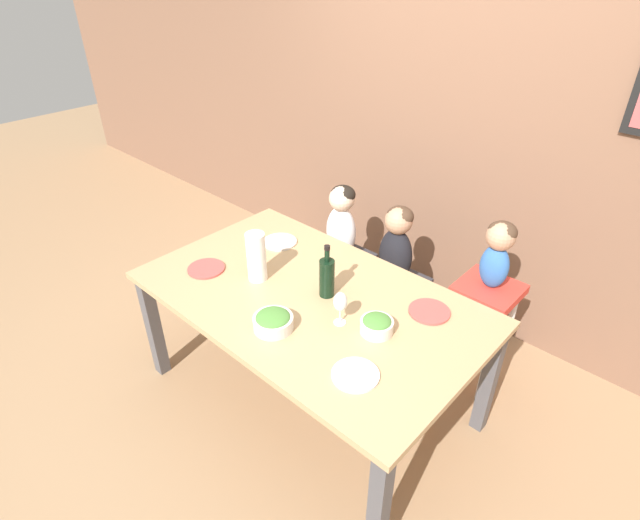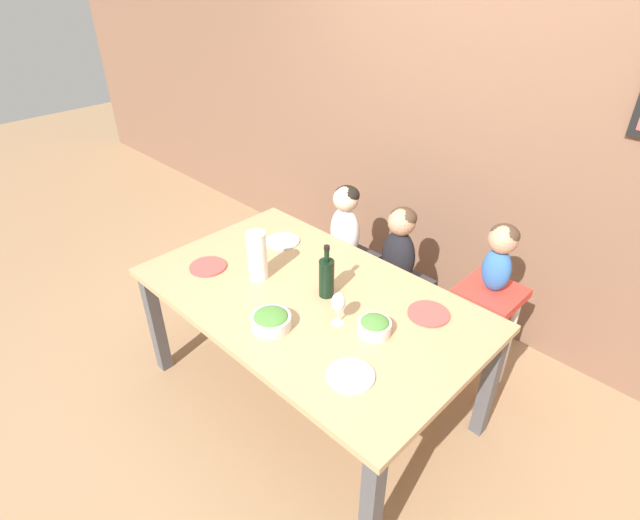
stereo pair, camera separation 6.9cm
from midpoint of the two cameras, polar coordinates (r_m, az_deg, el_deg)
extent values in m
plane|color=#9E7A56|center=(3.08, -0.42, -15.22)|extent=(14.00, 14.00, 0.00)
cube|color=brown|center=(3.30, 16.86, 14.89)|extent=(10.00, 0.06, 2.70)
cube|color=tan|center=(2.59, -0.48, -4.38)|extent=(1.79, 1.07, 0.03)
cube|color=#4C4C51|center=(3.16, -17.64, -6.88)|extent=(0.07, 0.07, 0.71)
cube|color=#4C4C51|center=(2.25, 6.83, -26.55)|extent=(0.07, 0.07, 0.71)
cube|color=#4C4C51|center=(3.57, -4.55, -0.21)|extent=(0.07, 0.07, 0.71)
cube|color=#4C4C51|center=(2.80, 19.39, -13.24)|extent=(0.07, 0.07, 0.71)
cylinder|color=silver|center=(3.60, 0.11, -2.80)|extent=(0.04, 0.04, 0.39)
cylinder|color=silver|center=(3.45, 3.42, -4.66)|extent=(0.04, 0.04, 0.39)
cylinder|color=silver|center=(3.77, 3.07, -1.05)|extent=(0.04, 0.04, 0.39)
cylinder|color=silver|center=(3.62, 6.33, -2.75)|extent=(0.04, 0.04, 0.39)
cube|color=#2D2D33|center=(3.48, 3.35, 0.21)|extent=(0.38, 0.37, 0.05)
cylinder|color=silver|center=(3.36, 5.65, -5.90)|extent=(0.04, 0.04, 0.39)
cylinder|color=silver|center=(3.24, 9.45, -8.00)|extent=(0.04, 0.04, 0.39)
cylinder|color=silver|center=(3.54, 8.52, -3.87)|extent=(0.04, 0.04, 0.39)
cylinder|color=silver|center=(3.42, 12.22, -5.76)|extent=(0.04, 0.04, 0.39)
cube|color=#2D2D33|center=(3.25, 9.29, -2.77)|extent=(0.38, 0.37, 0.05)
cylinder|color=silver|center=(3.04, 15.42, -8.96)|extent=(0.04, 0.04, 0.64)
cylinder|color=silver|center=(2.97, 19.33, -10.90)|extent=(0.04, 0.04, 0.64)
cylinder|color=silver|center=(3.21, 17.60, -6.85)|extent=(0.04, 0.04, 0.64)
cylinder|color=silver|center=(3.15, 21.33, -8.62)|extent=(0.04, 0.04, 0.64)
cube|color=red|center=(2.88, 19.61, -3.58)|extent=(0.32, 0.31, 0.05)
ellipsoid|color=silver|center=(3.37, 3.46, 3.20)|extent=(0.23, 0.16, 0.37)
sphere|color=beige|center=(3.26, 3.60, 6.98)|extent=(0.17, 0.17, 0.17)
ellipsoid|color=black|center=(3.26, 3.74, 7.44)|extent=(0.17, 0.16, 0.12)
ellipsoid|color=black|center=(3.14, 9.62, 0.33)|extent=(0.23, 0.16, 0.37)
sphere|color=tan|center=(3.02, 10.05, 4.29)|extent=(0.17, 0.17, 0.17)
ellipsoid|color=#473323|center=(3.01, 10.21, 4.78)|extent=(0.17, 0.16, 0.12)
ellipsoid|color=#3366B2|center=(2.80, 20.17, -1.04)|extent=(0.16, 0.11, 0.26)
sphere|color=tan|center=(2.71, 20.90, 2.23)|extent=(0.15, 0.15, 0.15)
ellipsoid|color=#473323|center=(2.70, 21.08, 2.71)|extent=(0.15, 0.14, 0.11)
cylinder|color=black|center=(2.52, 1.54, -2.11)|extent=(0.08, 0.08, 0.21)
cylinder|color=black|center=(2.44, 1.59, 0.71)|extent=(0.03, 0.03, 0.09)
cylinder|color=black|center=(2.42, 1.60, 1.39)|extent=(0.03, 0.03, 0.02)
cylinder|color=white|center=(2.65, -6.45, 0.48)|extent=(0.10, 0.10, 0.27)
cylinder|color=white|center=(2.40, 2.89, -7.18)|extent=(0.06, 0.06, 0.00)
cylinder|color=white|center=(2.38, 2.91, -6.48)|extent=(0.01, 0.01, 0.07)
ellipsoid|color=white|center=(2.33, 2.97, -4.84)|extent=(0.07, 0.07, 0.10)
cylinder|color=silver|center=(2.37, -4.76, -7.04)|extent=(0.19, 0.19, 0.06)
ellipsoid|color=#4C8438|center=(2.35, -4.79, -6.45)|extent=(0.16, 0.16, 0.04)
cylinder|color=silver|center=(2.35, 7.08, -7.68)|extent=(0.16, 0.16, 0.06)
ellipsoid|color=#4C8438|center=(2.33, 7.14, -7.08)|extent=(0.13, 0.13, 0.04)
cylinder|color=#D14C47|center=(2.85, -12.00, -0.75)|extent=(0.20, 0.20, 0.01)
cylinder|color=silver|center=(3.03, -3.65, 2.16)|extent=(0.20, 0.20, 0.01)
cylinder|color=#D14C47|center=(2.51, 13.08, -6.01)|extent=(0.20, 0.20, 0.01)
cylinder|color=silver|center=(2.15, 4.47, -13.04)|extent=(0.20, 0.20, 0.01)
camera|label=1|loc=(0.03, -89.21, 0.50)|focal=28.00mm
camera|label=2|loc=(0.03, 90.79, -0.50)|focal=28.00mm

